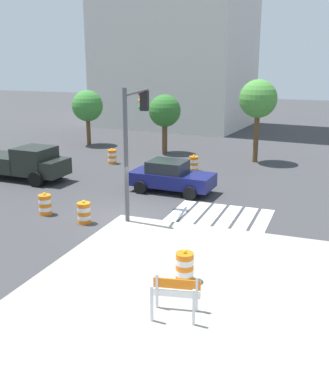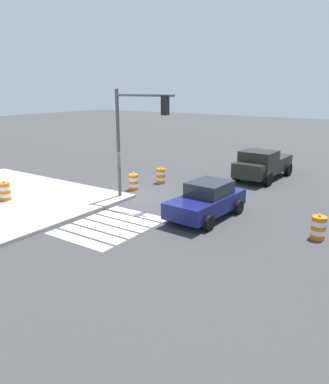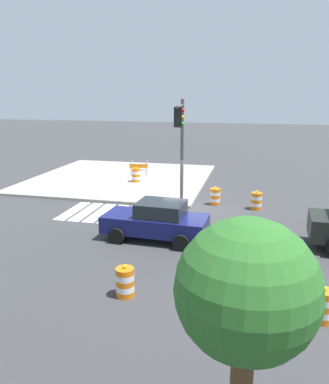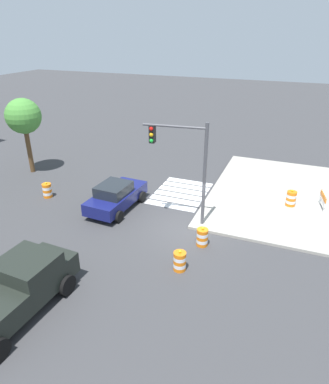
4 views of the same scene
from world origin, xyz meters
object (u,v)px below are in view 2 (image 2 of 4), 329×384
object	(u,v)px
pickup_truck	(262,165)
traffic_barrel_median_near	(161,176)
traffic_barrel_median_far	(133,182)
traffic_barrel_on_sidewalk	(5,191)
traffic_light_pole	(137,125)
sports_car	(207,200)
traffic_barrel_crosswalk_end	(318,227)

from	to	relation	value
pickup_truck	traffic_barrel_median_near	xyz separation A→B (m)	(4.40, -4.78, -0.52)
pickup_truck	traffic_barrel_median_far	distance (m)	8.40
traffic_barrel_on_sidewalk	traffic_light_pole	distance (m)	7.54
sports_car	traffic_barrel_crosswalk_end	distance (m)	4.81
traffic_barrel_median_near	traffic_barrel_on_sidewalk	size ratio (longest dim) A/B	1.00
sports_car	traffic_barrel_median_near	world-z (taller)	sports_car
traffic_barrel_crosswalk_end	traffic_barrel_median_near	distance (m)	10.83
sports_car	traffic_light_pole	bearing A→B (deg)	-92.79
traffic_barrel_crosswalk_end	traffic_light_pole	bearing A→B (deg)	-89.69
traffic_light_pole	traffic_barrel_median_far	bearing A→B (deg)	-134.93
traffic_barrel_crosswalk_end	traffic_barrel_on_sidewalk	distance (m)	14.89
pickup_truck	traffic_barrel_on_sidewalk	xyz separation A→B (m)	(12.32, -8.94, -0.37)
traffic_barrel_on_sidewalk	traffic_barrel_median_far	bearing A→B (deg)	146.55
traffic_barrel_on_sidewalk	traffic_light_pole	size ratio (longest dim) A/B	0.19
sports_car	traffic_barrel_median_far	size ratio (longest dim) A/B	4.30
traffic_barrel_crosswalk_end	traffic_barrel_median_far	world-z (taller)	same
traffic_barrel_median_far	traffic_light_pole	distance (m)	4.16
traffic_barrel_median_far	traffic_light_pole	bearing A→B (deg)	45.07
pickup_truck	traffic_light_pole	world-z (taller)	traffic_light_pole
traffic_light_pole	traffic_barrel_on_sidewalk	bearing A→B (deg)	-53.02
sports_car	traffic_barrel_crosswalk_end	xyz separation A→B (m)	(-0.25, 4.79, -0.36)
traffic_barrel_median_near	traffic_barrel_on_sidewalk	xyz separation A→B (m)	(7.91, -4.17, 0.15)
traffic_light_pole	traffic_barrel_crosswalk_end	bearing A→B (deg)	90.31
pickup_truck	traffic_barrel_on_sidewalk	bearing A→B (deg)	-35.98
traffic_barrel_median_near	traffic_barrel_on_sidewalk	world-z (taller)	traffic_barrel_on_sidewalk
pickup_truck	traffic_light_pole	bearing A→B (deg)	-23.19
traffic_barrel_median_near	traffic_barrel_median_far	world-z (taller)	same
traffic_barrel_median_near	traffic_barrel_median_far	distance (m)	2.24
traffic_barrel_crosswalk_end	traffic_light_pole	distance (m)	9.55
pickup_truck	traffic_barrel_median_far	xyz separation A→B (m)	(6.61, -5.17, -0.52)
traffic_barrel_median_far	traffic_light_pole	xyz separation A→B (m)	(1.64, 1.64, 3.46)
traffic_barrel_median_near	traffic_light_pole	size ratio (longest dim) A/B	0.19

